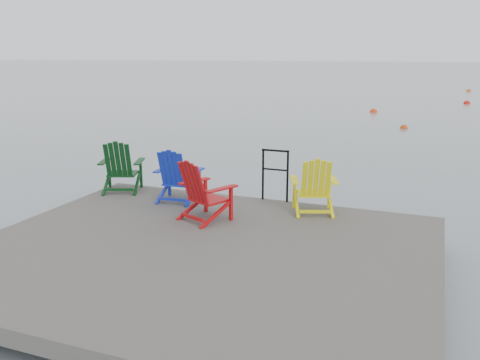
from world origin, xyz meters
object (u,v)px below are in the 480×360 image
(chair_red, at_px, (203,190))
(buoy_d, at_px, (469,91))
(buoy_a, at_px, (373,112))
(buoy_c, at_px, (467,104))
(chair_blue, at_px, (177,175))
(chair_yellow, at_px, (314,185))
(handrail, at_px, (275,170))
(buoy_b, at_px, (404,128))
(chair_green, at_px, (121,166))

(chair_red, bearing_deg, buoy_d, 106.48)
(buoy_a, distance_m, buoy_c, 8.31)
(chair_blue, xyz_separation_m, buoy_a, (0.89, 19.80, -0.96))
(buoy_d, bearing_deg, chair_blue, -99.17)
(chair_yellow, bearing_deg, buoy_d, 63.59)
(handrail, xyz_separation_m, chair_red, (-0.70, -1.42, -0.07))
(buoy_b, bearing_deg, chair_yellow, -91.82)
(chair_red, relative_size, buoy_b, 2.97)
(chair_green, xyz_separation_m, buoy_c, (6.86, 26.45, -0.98))
(chair_blue, distance_m, chair_yellow, 2.35)
(chair_yellow, bearing_deg, chair_blue, 164.19)
(chair_yellow, distance_m, buoy_d, 38.22)
(chair_green, relative_size, chair_red, 1.02)
(chair_green, xyz_separation_m, chair_blue, (1.26, -0.19, -0.02))
(chair_blue, bearing_deg, buoy_c, 74.14)
(handrail, relative_size, chair_blue, 0.98)
(buoy_a, bearing_deg, chair_red, -90.11)
(chair_red, xyz_separation_m, buoy_a, (0.04, 20.56, -0.97))
(handrail, bearing_deg, buoy_d, 82.98)
(handrail, xyz_separation_m, chair_yellow, (0.79, -0.46, -0.08))
(chair_red, bearing_deg, handrail, 88.06)
(chair_green, bearing_deg, chair_red, -45.76)
(chair_green, height_order, buoy_b, chair_green)
(chair_blue, bearing_deg, chair_red, -45.77)
(chair_green, bearing_deg, buoy_a, 62.31)
(chair_blue, bearing_deg, chair_green, 167.27)
(buoy_d, bearing_deg, chair_red, -97.78)
(handrail, relative_size, chair_yellow, 0.99)
(buoy_c, bearing_deg, chair_green, -104.55)
(handrail, bearing_deg, chair_yellow, -30.22)
(buoy_a, distance_m, buoy_d, 19.15)
(handrail, bearing_deg, buoy_b, 84.78)
(buoy_a, bearing_deg, buoy_c, 55.40)
(chair_yellow, relative_size, buoy_d, 2.46)
(buoy_c, bearing_deg, chair_red, -99.85)
(buoy_c, bearing_deg, buoy_d, 87.20)
(chair_yellow, relative_size, buoy_b, 2.88)
(chair_red, relative_size, buoy_d, 2.54)
(chair_blue, distance_m, buoy_b, 14.54)
(chair_green, xyz_separation_m, buoy_a, (2.15, 19.61, -0.98))
(chair_yellow, relative_size, buoy_c, 2.28)
(chair_red, bearing_deg, buoy_b, 106.89)
(chair_green, bearing_deg, buoy_d, 57.50)
(buoy_a, relative_size, buoy_b, 1.21)
(chair_blue, relative_size, buoy_c, 2.30)
(chair_green, distance_m, buoy_a, 19.75)
(handrail, distance_m, buoy_a, 19.18)
(buoy_b, bearing_deg, buoy_d, 81.96)
(chair_green, distance_m, buoy_d, 38.75)
(buoy_b, relative_size, buoy_d, 0.85)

